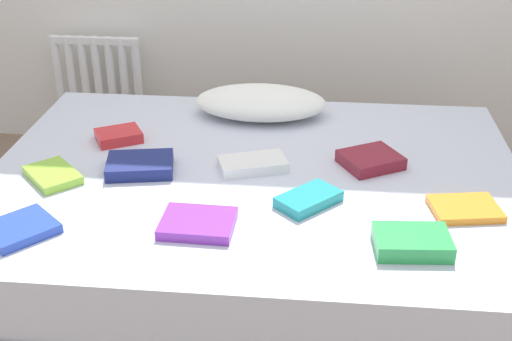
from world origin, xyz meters
The scene contains 14 objects.
ground_plane centered at (0.00, 0.00, 0.00)m, with size 8.00×8.00×0.00m, color #7F6651.
bed centered at (0.00, 0.00, 0.25)m, with size 2.00×1.50×0.50m.
radiator centered at (-0.98, 1.20, 0.37)m, with size 0.49×0.04×0.52m.
pillow centered at (-0.03, 0.54, 0.56)m, with size 0.57×0.34×0.12m, color white.
textbook_white centered at (-0.01, 0.03, 0.52)m, with size 0.24×0.14×0.04m, color white.
textbook_navy centered at (-0.42, -0.03, 0.52)m, with size 0.24×0.18×0.05m, color navy.
textbook_green centered at (0.52, -0.46, 0.53)m, with size 0.22×0.16×0.05m, color green.
textbook_purple centered at (-0.14, -0.40, 0.52)m, with size 0.23×0.18×0.03m, color purple.
textbook_maroon centered at (0.43, 0.09, 0.52)m, with size 0.20×0.18×0.05m, color maroon.
textbook_teal centered at (0.20, -0.22, 0.52)m, with size 0.21×0.12×0.04m, color teal.
textbook_blue centered at (-0.69, -0.48, 0.52)m, with size 0.20×0.18×0.03m, color #2847B7.
textbook_orange centered at (0.72, -0.22, 0.51)m, with size 0.22×0.17×0.03m, color orange.
textbook_lime centered at (-0.72, -0.13, 0.52)m, with size 0.21×0.14×0.03m, color #8CC638.
textbook_red centered at (-0.57, 0.22, 0.52)m, with size 0.17×0.13×0.04m, color red.
Camera 1 is at (0.22, -2.18, 1.64)m, focal length 47.10 mm.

